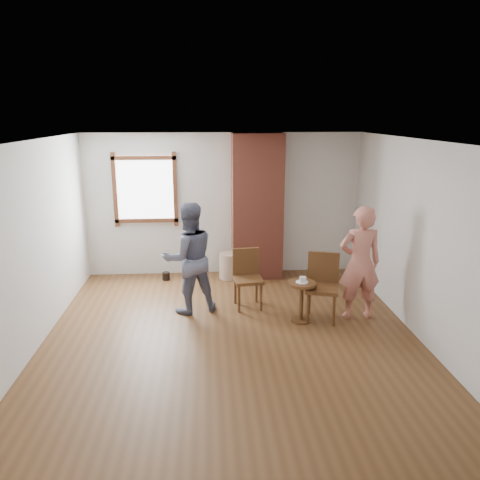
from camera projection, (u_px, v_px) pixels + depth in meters
name	position (u px, v px, depth m)	size (l,w,h in m)	color
ground	(232.00, 338.00, 6.28)	(5.50, 5.50, 0.00)	brown
room_shell	(225.00, 198.00, 6.39)	(5.04, 5.52, 2.62)	silver
brick_chimney	(257.00, 207.00, 8.39)	(0.90, 0.50, 2.60)	#A94F3B
stoneware_crock	(229.00, 266.00, 8.53)	(0.36, 0.36, 0.47)	tan
dark_pot	(166.00, 276.00, 8.48)	(0.14, 0.14, 0.14)	black
dining_chair_left	(247.00, 275.00, 7.23)	(0.46, 0.46, 0.90)	brown
dining_chair_right	(322.00, 283.00, 6.79)	(0.56, 0.56, 0.97)	brown
side_table	(302.00, 295.00, 6.70)	(0.40, 0.40, 0.60)	brown
cake_plate	(302.00, 282.00, 6.64)	(0.18, 0.18, 0.01)	white
cake_slice	(303.00, 280.00, 6.63)	(0.08, 0.07, 0.06)	white
man	(189.00, 258.00, 6.95)	(0.82, 0.64, 1.68)	#161B3D
person_pink	(360.00, 263.00, 6.72)	(0.61, 0.40, 1.68)	#D37B69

